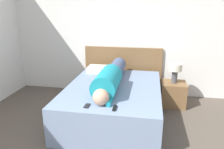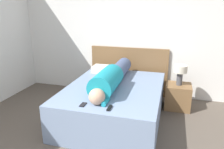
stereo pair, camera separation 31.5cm
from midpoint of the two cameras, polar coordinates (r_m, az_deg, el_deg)
wall_back at (r=4.63m, az=6.01°, el=10.60°), size 5.82×0.06×2.60m
bed at (r=3.72m, az=3.08°, el=-7.30°), size 1.52×2.00×0.58m
headboard at (r=4.71m, az=6.25°, el=0.88°), size 1.64×0.04×1.02m
nightstand at (r=4.33m, az=18.84°, el=-5.45°), size 0.46×0.44×0.46m
table_lamp at (r=4.17m, az=19.48°, el=0.74°), size 0.24×0.24×0.37m
person_lying at (r=3.54m, az=2.40°, el=-0.83°), size 0.36×1.79×0.36m
pillow_near_headboard at (r=4.35m, az=0.62°, el=1.34°), size 0.55×0.31×0.12m
tv_remote at (r=2.84m, az=2.55°, el=-8.80°), size 0.04×0.15×0.02m
cell_phone at (r=2.95m, az=-4.54°, el=-7.91°), size 0.06×0.13×0.01m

